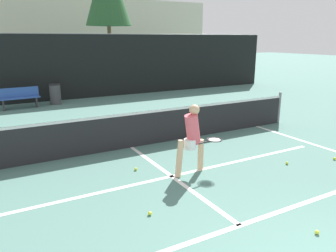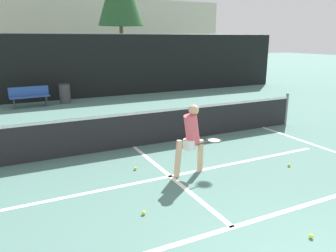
% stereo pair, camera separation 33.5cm
% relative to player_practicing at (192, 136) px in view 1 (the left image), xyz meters
% --- Properties ---
extents(court_baseline_near, '(11.00, 0.10, 0.01)m').
position_rel_player_practicing_xyz_m(court_baseline_near, '(-0.50, -2.15, -0.82)').
color(court_baseline_near, white).
rests_on(court_baseline_near, ground).
extents(court_service_line, '(8.25, 0.10, 0.01)m').
position_rel_player_practicing_xyz_m(court_service_line, '(-0.50, 0.02, -0.82)').
color(court_service_line, white).
rests_on(court_service_line, ground).
extents(court_center_mark, '(0.10, 4.36, 0.01)m').
position_rel_player_practicing_xyz_m(court_center_mark, '(-0.50, 0.03, -0.82)').
color(court_center_mark, white).
rests_on(court_center_mark, ground).
extents(court_sideline_right, '(0.10, 5.36, 0.01)m').
position_rel_player_practicing_xyz_m(court_sideline_right, '(4.01, 0.03, -0.82)').
color(court_sideline_right, white).
rests_on(court_sideline_right, ground).
extents(net, '(11.09, 0.09, 1.07)m').
position_rel_player_practicing_xyz_m(net, '(-0.50, 2.21, -0.31)').
color(net, slate).
rests_on(net, ground).
extents(fence_back, '(24.00, 0.06, 3.07)m').
position_rel_player_practicing_xyz_m(fence_back, '(-0.50, 10.31, 0.70)').
color(fence_back, black).
rests_on(fence_back, ground).
extents(player_practicing, '(1.15, 0.49, 1.51)m').
position_rel_player_practicing_xyz_m(player_practicing, '(0.00, 0.00, 0.00)').
color(player_practicing, '#DBAD84').
rests_on(player_practicing, ground).
extents(tennis_ball_scattered_1, '(0.07, 0.07, 0.07)m').
position_rel_player_practicing_xyz_m(tennis_ball_scattered_1, '(2.20, -0.69, -0.79)').
color(tennis_ball_scattered_1, '#D1E033').
rests_on(tennis_ball_scattered_1, ground).
extents(tennis_ball_scattered_2, '(0.07, 0.07, 0.07)m').
position_rel_player_practicing_xyz_m(tennis_ball_scattered_2, '(3.43, -1.04, -0.79)').
color(tennis_ball_scattered_2, '#D1E033').
rests_on(tennis_ball_scattered_2, ground).
extents(tennis_ball_scattered_3, '(0.07, 0.07, 0.07)m').
position_rel_player_practicing_xyz_m(tennis_ball_scattered_3, '(-1.59, -1.19, -0.79)').
color(tennis_ball_scattered_3, '#D1E033').
rests_on(tennis_ball_scattered_3, ground).
extents(tennis_ball_scattered_4, '(0.07, 0.07, 0.07)m').
position_rel_player_practicing_xyz_m(tennis_ball_scattered_4, '(0.36, -2.89, -0.79)').
color(tennis_ball_scattered_4, '#D1E033').
rests_on(tennis_ball_scattered_4, ground).
extents(tennis_ball_scattered_5, '(0.07, 0.07, 0.07)m').
position_rel_player_practicing_xyz_m(tennis_ball_scattered_5, '(-1.04, 0.68, -0.79)').
color(tennis_ball_scattered_5, '#D1E033').
rests_on(tennis_ball_scattered_5, ground).
extents(courtside_bench, '(1.63, 0.50, 0.86)m').
position_rel_player_practicing_xyz_m(courtside_bench, '(-2.59, 9.21, -0.36)').
color(courtside_bench, '#2D519E').
rests_on(courtside_bench, ground).
extents(trash_bin, '(0.50, 0.50, 0.90)m').
position_rel_player_practicing_xyz_m(trash_bin, '(-1.11, 9.41, -0.37)').
color(trash_bin, '#3F3F42').
rests_on(trash_bin, ground).
extents(building_far, '(36.00, 2.40, 6.47)m').
position_rel_player_practicing_xyz_m(building_far, '(-0.50, 26.18, 2.41)').
color(building_far, beige).
rests_on(building_far, ground).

